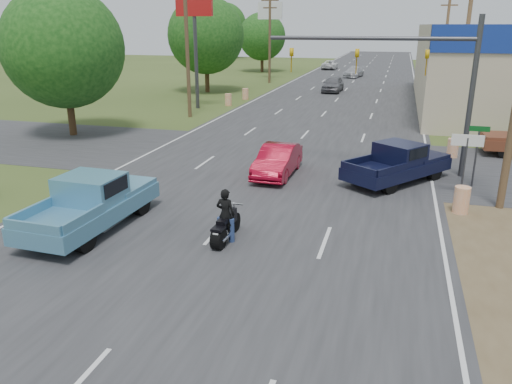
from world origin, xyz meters
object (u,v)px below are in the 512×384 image
(navy_pickup, at_px, (399,162))
(distant_car_grey, at_px, (333,84))
(rider, at_px, (226,217))
(distant_car_silver, at_px, (354,72))
(blue_pickup, at_px, (93,201))
(motorcycle, at_px, (225,228))
(distant_car_white, at_px, (330,65))
(red_convertible, at_px, (278,161))

(navy_pickup, height_order, distant_car_grey, navy_pickup)
(rider, relative_size, distant_car_silver, 0.36)
(distant_car_silver, bearing_deg, navy_pickup, -72.75)
(blue_pickup, relative_size, navy_pickup, 1.04)
(distant_car_silver, bearing_deg, distant_car_grey, -82.67)
(motorcycle, relative_size, navy_pickup, 0.39)
(navy_pickup, distance_m, distant_car_silver, 46.65)
(navy_pickup, relative_size, distant_car_white, 1.12)
(blue_pickup, xyz_separation_m, distant_car_silver, (3.66, 54.45, -0.25))
(rider, bearing_deg, motorcycle, 90.00)
(distant_car_silver, distance_m, distant_car_white, 12.39)
(navy_pickup, bearing_deg, red_convertible, -137.57)
(red_convertible, xyz_separation_m, blue_pickup, (-4.57, -7.67, 0.24))
(red_convertible, relative_size, blue_pickup, 0.75)
(navy_pickup, bearing_deg, rider, -86.02)
(blue_pickup, xyz_separation_m, navy_pickup, (9.90, 8.22, -0.05))
(motorcycle, bearing_deg, red_convertible, 93.96)
(distant_car_silver, bearing_deg, blue_pickup, -84.29)
(distant_car_grey, distance_m, distant_car_white, 27.78)
(blue_pickup, bearing_deg, distant_car_grey, 87.58)
(blue_pickup, height_order, distant_car_grey, blue_pickup)
(distant_car_silver, height_order, distant_car_white, distant_car_silver)
(rider, distance_m, navy_pickup, 9.67)
(distant_car_silver, xyz_separation_m, distant_car_white, (-4.70, 11.46, -0.01))
(motorcycle, xyz_separation_m, rider, (0.00, 0.05, 0.36))
(rider, height_order, distant_car_grey, rider)
(red_convertible, height_order, distant_car_grey, distant_car_grey)
(blue_pickup, distance_m, distant_car_white, 65.92)
(blue_pickup, bearing_deg, rider, 2.89)
(motorcycle, height_order, rider, rider)
(blue_pickup, xyz_separation_m, distant_car_white, (-1.04, 65.91, -0.26))
(motorcycle, bearing_deg, distant_car_silver, 94.04)
(distant_car_white, bearing_deg, motorcycle, 93.17)
(navy_pickup, bearing_deg, motorcycle, -85.87)
(rider, height_order, distant_car_white, rider)
(red_convertible, height_order, navy_pickup, navy_pickup)
(blue_pickup, distance_m, distant_car_silver, 54.58)
(motorcycle, distance_m, blue_pickup, 4.73)
(rider, xyz_separation_m, blue_pickup, (-4.71, -0.07, 0.10))
(rider, xyz_separation_m, distant_car_grey, (-1.67, 38.37, -0.05))
(blue_pickup, relative_size, distant_car_grey, 1.22)
(rider, bearing_deg, distant_car_white, -82.07)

